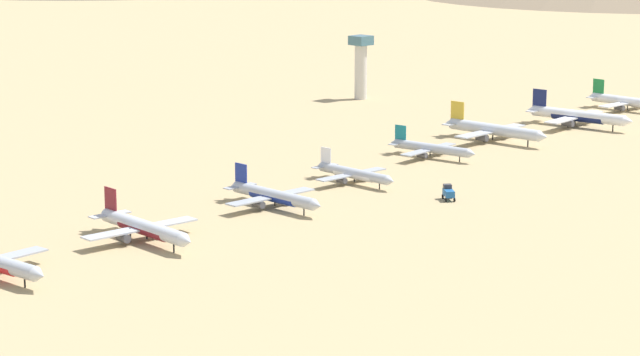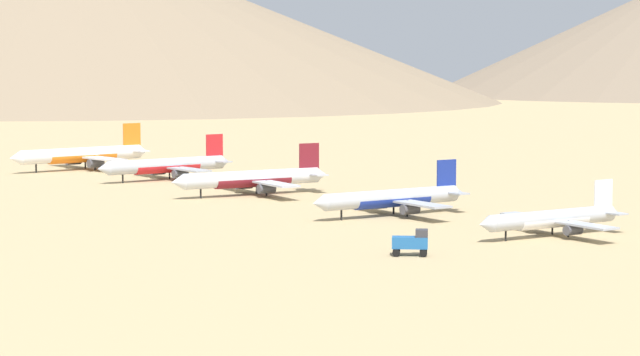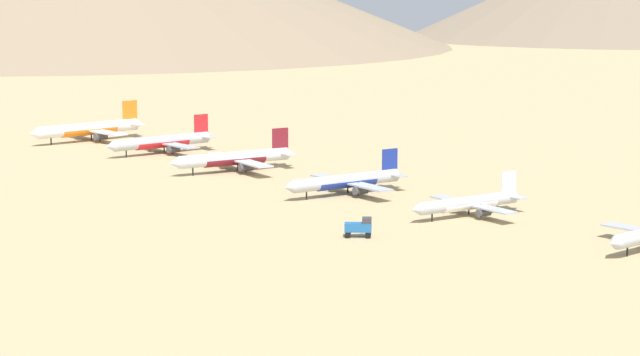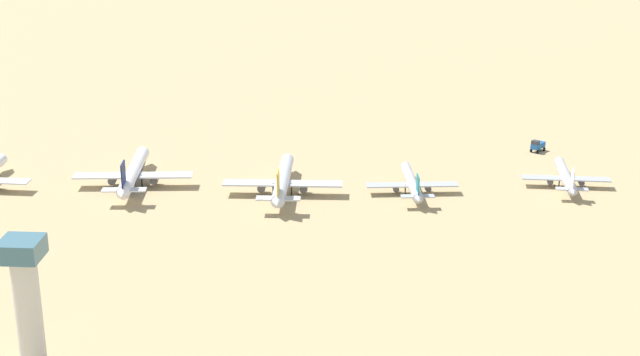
{
  "view_description": "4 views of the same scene",
  "coord_description": "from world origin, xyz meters",
  "px_view_note": "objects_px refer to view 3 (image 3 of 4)",
  "views": [
    {
      "loc": [
        245.67,
        -262.74,
        78.52
      ],
      "look_at": [
        11.16,
        -24.59,
        6.69
      ],
      "focal_mm": 74.4,
      "sensor_mm": 36.0,
      "label": 1
    },
    {
      "loc": [
        144.57,
        143.58,
        28.51
      ],
      "look_at": [
        13.64,
        -50.04,
        6.33
      ],
      "focal_mm": 70.25,
      "sensor_mm": 36.0,
      "label": 2
    },
    {
      "loc": [
        171.59,
        182.47,
        49.18
      ],
      "look_at": [
        12.01,
        -39.92,
        4.08
      ],
      "focal_mm": 67.59,
      "sensor_mm": 36.0,
      "label": 3
    },
    {
      "loc": [
        -251.71,
        51.3,
        90.07
      ],
      "look_at": [
        -10.9,
        66.67,
        5.07
      ],
      "focal_mm": 53.19,
      "sensor_mm": 36.0,
      "label": 4
    }
  ],
  "objects_px": {
    "parked_jet_4": "(469,203)",
    "service_truck": "(359,227)",
    "parked_jet_3": "(347,181)",
    "parked_jet_2": "(235,158)",
    "parked_jet_0": "(90,129)",
    "parked_jet_1": "(163,142)"
  },
  "relations": [
    {
      "from": "parked_jet_2",
      "to": "parked_jet_3",
      "type": "height_order",
      "value": "parked_jet_2"
    },
    {
      "from": "parked_jet_0",
      "to": "parked_jet_4",
      "type": "xyz_separation_m",
      "value": [
        -13.53,
        157.0,
        -0.99
      ]
    },
    {
      "from": "parked_jet_4",
      "to": "service_truck",
      "type": "height_order",
      "value": "parked_jet_4"
    },
    {
      "from": "parked_jet_2",
      "to": "service_truck",
      "type": "distance_m",
      "value": 85.88
    },
    {
      "from": "parked_jet_2",
      "to": "parked_jet_4",
      "type": "relative_size",
      "value": 1.22
    },
    {
      "from": "parked_jet_3",
      "to": "parked_jet_4",
      "type": "distance_m",
      "value": 36.03
    },
    {
      "from": "parked_jet_0",
      "to": "parked_jet_1",
      "type": "height_order",
      "value": "parked_jet_0"
    },
    {
      "from": "parked_jet_0",
      "to": "parked_jet_4",
      "type": "distance_m",
      "value": 157.59
    },
    {
      "from": "parked_jet_2",
      "to": "service_truck",
      "type": "relative_size",
      "value": 6.55
    },
    {
      "from": "parked_jet_0",
      "to": "parked_jet_1",
      "type": "distance_m",
      "value": 37.4
    },
    {
      "from": "parked_jet_1",
      "to": "parked_jet_2",
      "type": "xyz_separation_m",
      "value": [
        0.41,
        40.18,
        0.05
      ]
    },
    {
      "from": "parked_jet_3",
      "to": "service_truck",
      "type": "distance_m",
      "value": 46.5
    },
    {
      "from": "parked_jet_0",
      "to": "parked_jet_3",
      "type": "height_order",
      "value": "parked_jet_0"
    },
    {
      "from": "parked_jet_1",
      "to": "parked_jet_2",
      "type": "distance_m",
      "value": 40.19
    },
    {
      "from": "parked_jet_1",
      "to": "parked_jet_0",
      "type": "bearing_deg",
      "value": -81.56
    },
    {
      "from": "parked_jet_1",
      "to": "service_truck",
      "type": "distance_m",
      "value": 125.14
    },
    {
      "from": "parked_jet_4",
      "to": "parked_jet_0",
      "type": "bearing_deg",
      "value": -85.08
    },
    {
      "from": "parked_jet_2",
      "to": "parked_jet_1",
      "type": "bearing_deg",
      "value": -90.58
    },
    {
      "from": "parked_jet_0",
      "to": "parked_jet_1",
      "type": "relative_size",
      "value": 1.12
    },
    {
      "from": "service_truck",
      "to": "parked_jet_3",
      "type": "bearing_deg",
      "value": -123.96
    },
    {
      "from": "parked_jet_2",
      "to": "parked_jet_4",
      "type": "distance_m",
      "value": 80.27
    },
    {
      "from": "parked_jet_0",
      "to": "parked_jet_2",
      "type": "height_order",
      "value": "parked_jet_0"
    }
  ]
}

